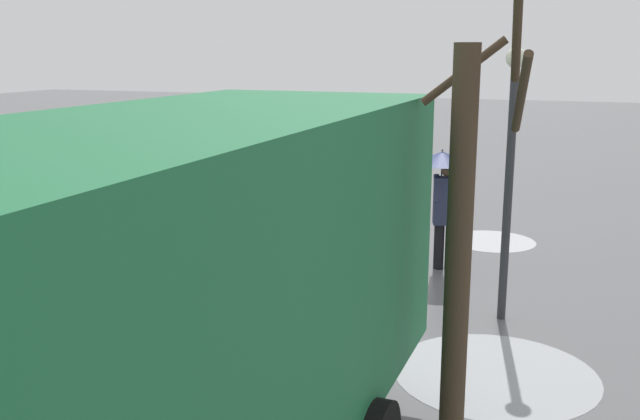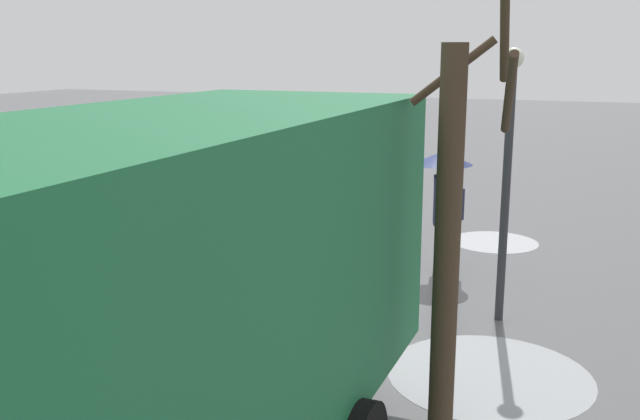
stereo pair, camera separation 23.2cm
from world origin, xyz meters
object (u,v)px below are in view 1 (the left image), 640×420
at_px(shopping_cart_vendor, 362,230).
at_px(hand_dolly_boxes, 286,226).
at_px(street_lamp, 510,157).
at_px(cargo_van_parked_right, 210,182).
at_px(box_truck_background, 122,349).
at_px(bare_tree_near, 462,242).
at_px(pedestrian_pink_side, 372,165).
at_px(pedestrian_black_side, 306,167).
at_px(pedestrian_white_side, 444,182).

distance_m(shopping_cart_vendor, hand_dolly_boxes, 1.42).
xyz_separation_m(shopping_cart_vendor, street_lamp, (-2.77, 2.13, 1.80)).
relative_size(cargo_van_parked_right, box_truck_background, 0.65).
bearing_deg(bare_tree_near, shopping_cart_vendor, -65.22).
bearing_deg(shopping_cart_vendor, hand_dolly_boxes, 13.60).
distance_m(cargo_van_parked_right, bare_tree_near, 8.92).
relative_size(cargo_van_parked_right, bare_tree_near, 1.17).
xyz_separation_m(cargo_van_parked_right, pedestrian_pink_side, (-3.23, -0.76, 0.41)).
distance_m(box_truck_background, street_lamp, 6.81).
height_order(pedestrian_black_side, bare_tree_near, bare_tree_near).
bearing_deg(shopping_cart_vendor, pedestrian_pink_side, -81.38).
bearing_deg(pedestrian_white_side, bare_tree_near, 101.85).
bearing_deg(hand_dolly_boxes, pedestrian_white_side, -173.36).
height_order(hand_dolly_boxes, street_lamp, street_lamp).
xyz_separation_m(hand_dolly_boxes, pedestrian_black_side, (-0.00, -1.08, 0.96)).
xyz_separation_m(pedestrian_black_side, bare_tree_near, (-4.09, 6.62, 0.53)).
relative_size(cargo_van_parked_right, street_lamp, 1.39).
distance_m(cargo_van_parked_right, pedestrian_pink_side, 3.34).
relative_size(hand_dolly_boxes, pedestrian_pink_side, 0.61).
bearing_deg(bare_tree_near, pedestrian_pink_side, -67.91).
bearing_deg(bare_tree_near, pedestrian_white_side, -78.15).
xyz_separation_m(shopping_cart_vendor, pedestrian_pink_side, (0.20, -1.29, 1.02)).
xyz_separation_m(box_truck_background, pedestrian_pink_side, (1.17, -9.97, -0.35)).
bearing_deg(pedestrian_black_side, cargo_van_parked_right, 5.91).
height_order(box_truck_background, hand_dolly_boxes, box_truck_background).
height_order(box_truck_background, bare_tree_near, bare_tree_near).
height_order(pedestrian_pink_side, street_lamp, street_lamp).
xyz_separation_m(pedestrian_pink_side, bare_tree_near, (-2.91, 7.17, 0.52)).
bearing_deg(pedestrian_white_side, box_truck_background, 86.69).
distance_m(shopping_cart_vendor, pedestrian_pink_side, 1.65).
relative_size(box_truck_background, shopping_cart_vendor, 7.92).
xyz_separation_m(shopping_cart_vendor, pedestrian_white_side, (-1.48, 0.00, 1.00)).
distance_m(hand_dolly_boxes, bare_tree_near, 7.05).
bearing_deg(street_lamp, shopping_cart_vendor, -37.57).
bearing_deg(pedestrian_pink_side, pedestrian_white_side, 142.39).
relative_size(cargo_van_parked_right, pedestrian_white_side, 2.51).
distance_m(cargo_van_parked_right, box_truck_background, 10.24).
bearing_deg(pedestrian_white_side, pedestrian_pink_side, -37.61).
bearing_deg(bare_tree_near, hand_dolly_boxes, -53.57).
height_order(cargo_van_parked_right, street_lamp, street_lamp).
distance_m(hand_dolly_boxes, pedestrian_white_side, 3.03).
bearing_deg(bare_tree_near, cargo_van_parked_right, -46.27).
xyz_separation_m(box_truck_background, bare_tree_near, (-1.74, -2.80, 0.17)).
bearing_deg(pedestrian_black_side, shopping_cart_vendor, 151.56).
bearing_deg(hand_dolly_boxes, box_truck_background, 105.76).
distance_m(pedestrian_black_side, street_lamp, 5.11).
xyz_separation_m(box_truck_background, street_lamp, (-1.79, -6.55, 0.43)).
bearing_deg(pedestrian_white_side, pedestrian_black_side, -14.64).
bearing_deg(box_truck_background, shopping_cart_vendor, -83.57).
bearing_deg(pedestrian_pink_side, shopping_cart_vendor, 98.62).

